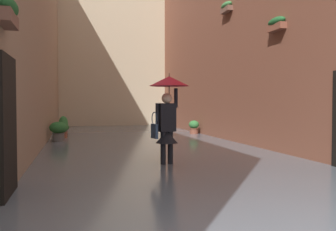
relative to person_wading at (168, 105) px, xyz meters
name	(u,v)px	position (x,y,z in m)	size (l,w,h in m)	color
ground_plane	(143,146)	(-0.24, -4.35, -1.45)	(60.00, 60.00, 0.00)	slate
flood_water	(143,145)	(-0.24, -4.35, -1.40)	(7.28, 25.57, 0.12)	slate
building_facade_far	(112,57)	(-0.24, -15.03, 2.99)	(10.08, 1.80, 8.89)	beige
person_wading	(168,105)	(0.00, 0.00, 0.00)	(0.90, 0.90, 2.17)	#4C4233
potted_plant_mid_right	(58,131)	(2.63, -5.69, -0.97)	(0.63, 0.63, 0.82)	#66605B
potted_plant_near_right	(63,127)	(2.49, -6.82, -0.91)	(0.37, 0.37, 0.99)	#9E563D
potted_plant_far_left	(194,128)	(-3.14, -7.36, -1.06)	(0.46, 0.46, 0.72)	brown
potted_plant_far_right	(62,130)	(2.57, -7.77, -1.09)	(0.54, 0.54, 0.67)	brown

